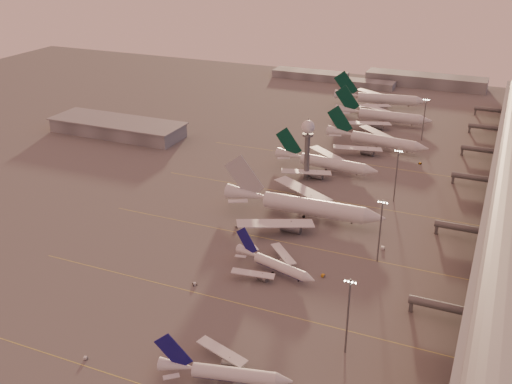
% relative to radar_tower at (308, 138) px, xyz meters
% --- Properties ---
extents(ground, '(700.00, 700.00, 0.00)m').
position_rel_radar_tower_xyz_m(ground, '(-5.00, -120.00, -20.95)').
color(ground, '#575555').
rests_on(ground, ground).
extents(taxiway_markings, '(180.00, 185.25, 0.02)m').
position_rel_radar_tower_xyz_m(taxiway_markings, '(25.00, -64.00, -20.94)').
color(taxiway_markings, '#DBD04D').
rests_on(taxiway_markings, ground).
extents(hangar, '(82.00, 27.00, 8.50)m').
position_rel_radar_tower_xyz_m(hangar, '(-125.00, 20.00, -16.63)').
color(hangar, slate).
rests_on(hangar, ground).
extents(radar_tower, '(6.40, 6.40, 31.10)m').
position_rel_radar_tower_xyz_m(radar_tower, '(0.00, 0.00, 0.00)').
color(radar_tower, '#595C61').
rests_on(radar_tower, ground).
extents(mast_a, '(3.60, 0.56, 25.00)m').
position_rel_radar_tower_xyz_m(mast_a, '(53.00, -120.00, -7.21)').
color(mast_a, '#595C61').
rests_on(mast_a, ground).
extents(mast_b, '(3.60, 0.56, 25.00)m').
position_rel_radar_tower_xyz_m(mast_b, '(50.00, -65.00, -7.21)').
color(mast_b, '#595C61').
rests_on(mast_b, ground).
extents(mast_c, '(3.60, 0.56, 25.00)m').
position_rel_radar_tower_xyz_m(mast_c, '(45.00, -10.00, -7.21)').
color(mast_c, '#595C61').
rests_on(mast_c, ground).
extents(mast_d, '(3.60, 0.56, 25.00)m').
position_rel_radar_tower_xyz_m(mast_d, '(43.00, 80.00, -7.21)').
color(mast_d, '#595C61').
rests_on(mast_d, ground).
extents(distant_horizon, '(165.00, 37.50, 9.00)m').
position_rel_radar_tower_xyz_m(distant_horizon, '(-2.38, 205.14, -17.06)').
color(distant_horizon, slate).
rests_on(distant_horizon, ground).
extents(narrowbody_near, '(37.29, 29.43, 14.78)m').
position_rel_radar_tower_xyz_m(narrowbody_near, '(26.56, -145.91, -17.96)').
color(narrowbody_near, silver).
rests_on(narrowbody_near, ground).
extents(narrowbody_mid, '(34.20, 26.91, 13.69)m').
position_rel_radar_tower_xyz_m(narrowbody_mid, '(17.97, -87.53, -18.18)').
color(narrowbody_mid, silver).
rests_on(narrowbody_mid, ground).
extents(widebody_white, '(70.90, 56.77, 24.93)m').
position_rel_radar_tower_xyz_m(widebody_white, '(13.04, -42.33, -16.63)').
color(widebody_white, silver).
rests_on(widebody_white, ground).
extents(greentail_a, '(55.26, 44.48, 20.07)m').
position_rel_radar_tower_xyz_m(greentail_a, '(6.25, 12.19, -17.40)').
color(greentail_a, silver).
rests_on(greentail_a, ground).
extents(greentail_b, '(59.16, 47.50, 21.54)m').
position_rel_radar_tower_xyz_m(greentail_b, '(22.05, 55.25, -17.14)').
color(greentail_b, silver).
rests_on(greentail_b, ground).
extents(greentail_c, '(61.39, 49.62, 22.31)m').
position_rel_radar_tower_xyz_m(greentail_c, '(15.31, 102.11, -17.01)').
color(greentail_c, silver).
rests_on(greentail_c, ground).
extents(greentail_d, '(63.64, 51.08, 23.19)m').
position_rel_radar_tower_xyz_m(greentail_d, '(5.33, 140.82, -16.85)').
color(greentail_d, silver).
rests_on(greentail_d, ground).
extents(gsv_truck_a, '(5.02, 2.61, 1.93)m').
position_rel_radar_tower_xyz_m(gsv_truck_a, '(-14.28, -152.58, -19.97)').
color(gsv_truck_a, silver).
rests_on(gsv_truck_a, ground).
extents(gsv_tug_mid, '(3.48, 3.50, 0.88)m').
position_rel_radar_tower_xyz_m(gsv_tug_mid, '(-4.47, -106.09, -20.50)').
color(gsv_tug_mid, silver).
rests_on(gsv_tug_mid, ground).
extents(gsv_truck_b, '(5.97, 3.63, 2.27)m').
position_rel_radar_tower_xyz_m(gsv_truck_b, '(35.25, -83.63, -19.79)').
color(gsv_truck_b, orange).
rests_on(gsv_truck_b, ground).
extents(gsv_truck_c, '(5.20, 5.52, 2.26)m').
position_rel_radar_tower_xyz_m(gsv_truck_c, '(-9.03, -61.16, -19.80)').
color(gsv_truck_c, slate).
rests_on(gsv_truck_c, ground).
extents(gsv_catering_b, '(5.78, 2.97, 4.63)m').
position_rel_radar_tower_xyz_m(gsv_catering_b, '(50.19, -55.47, -18.64)').
color(gsv_catering_b, silver).
rests_on(gsv_catering_b, ground).
extents(gsv_tug_far, '(3.81, 4.31, 1.06)m').
position_rel_radar_tower_xyz_m(gsv_tug_far, '(3.18, -13.96, -20.41)').
color(gsv_tug_far, silver).
rests_on(gsv_tug_far, ground).
extents(gsv_truck_d, '(2.77, 5.20, 1.99)m').
position_rel_radar_tower_xyz_m(gsv_truck_d, '(-32.79, -3.18, -19.93)').
color(gsv_truck_d, silver).
rests_on(gsv_truck_d, ground).
extents(gsv_tug_hangar, '(3.66, 2.72, 0.94)m').
position_rel_radar_tower_xyz_m(gsv_tug_hangar, '(48.44, 41.36, -20.47)').
color(gsv_tug_hangar, orange).
rests_on(gsv_tug_hangar, ground).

